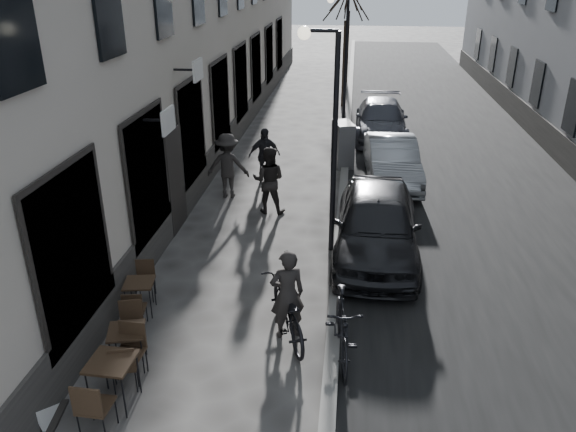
% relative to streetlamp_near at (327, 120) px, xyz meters
% --- Properties ---
extents(road, '(7.30, 60.00, 0.00)m').
position_rel_streetlamp_near_xyz_m(road, '(4.02, 10.00, -3.16)').
color(road, black).
rests_on(road, ground).
extents(kerb, '(0.25, 60.00, 0.12)m').
position_rel_streetlamp_near_xyz_m(kerb, '(0.37, 10.00, -3.10)').
color(kerb, slate).
rests_on(kerb, ground).
extents(streetlamp_near, '(0.90, 0.28, 5.09)m').
position_rel_streetlamp_near_xyz_m(streetlamp_near, '(0.00, 0.00, 0.00)').
color(streetlamp_near, black).
rests_on(streetlamp_near, ground).
extents(streetlamp_far, '(0.90, 0.28, 5.09)m').
position_rel_streetlamp_near_xyz_m(streetlamp_far, '(0.00, 12.00, 0.00)').
color(streetlamp_far, black).
rests_on(streetlamp_far, ground).
extents(tree_near, '(2.40, 2.40, 5.70)m').
position_rel_streetlamp_near_xyz_m(tree_near, '(0.07, 15.00, 1.50)').
color(tree_near, black).
rests_on(tree_near, ground).
extents(bistro_set_a, '(0.69, 1.64, 0.96)m').
position_rel_streetlamp_near_xyz_m(bistro_set_a, '(-2.90, -5.54, -2.66)').
color(bistro_set_a, black).
rests_on(bistro_set_a, ground).
extents(bistro_set_b, '(0.77, 1.50, 0.85)m').
position_rel_streetlamp_near_xyz_m(bistro_set_b, '(-3.02, -4.64, -2.72)').
color(bistro_set_b, black).
rests_on(bistro_set_b, ground).
extents(bistro_set_c, '(0.64, 1.40, 0.80)m').
position_rel_streetlamp_near_xyz_m(bistro_set_c, '(-3.39, -3.07, -2.75)').
color(bistro_set_c, black).
rests_on(bistro_set_c, ground).
extents(sign_board, '(0.48, 0.71, 1.16)m').
position_rel_streetlamp_near_xyz_m(sign_board, '(-3.85, -5.95, -2.69)').
color(sign_board, black).
rests_on(sign_board, ground).
extents(utility_cabinet, '(0.81, 1.11, 1.49)m').
position_rel_streetlamp_near_xyz_m(utility_cabinet, '(0.27, 6.16, -2.41)').
color(utility_cabinet, '#59585B').
rests_on(utility_cabinet, ground).
extents(bicycle, '(1.39, 2.15, 1.07)m').
position_rel_streetlamp_near_xyz_m(bicycle, '(-0.47, -3.49, -2.63)').
color(bicycle, black).
rests_on(bicycle, ground).
extents(cyclist_rider, '(0.74, 0.62, 1.74)m').
position_rel_streetlamp_near_xyz_m(cyclist_rider, '(-0.47, -3.49, -2.29)').
color(cyclist_rider, black).
rests_on(cyclist_rider, ground).
extents(pedestrian_near, '(0.93, 0.74, 1.85)m').
position_rel_streetlamp_near_xyz_m(pedestrian_near, '(-1.62, 2.06, -2.24)').
color(pedestrian_near, black).
rests_on(pedestrian_near, ground).
extents(pedestrian_mid, '(1.25, 0.75, 1.89)m').
position_rel_streetlamp_near_xyz_m(pedestrian_mid, '(-2.96, 3.04, -2.22)').
color(pedestrian_mid, '#272422').
rests_on(pedestrian_mid, ground).
extents(pedestrian_far, '(1.09, 0.82, 1.72)m').
position_rel_streetlamp_near_xyz_m(pedestrian_far, '(-2.10, 4.35, -2.30)').
color(pedestrian_far, black).
rests_on(pedestrian_far, ground).
extents(car_near, '(2.04, 4.78, 1.61)m').
position_rel_streetlamp_near_xyz_m(car_near, '(1.20, -0.14, -2.36)').
color(car_near, black).
rests_on(car_near, ground).
extents(car_mid, '(1.72, 4.25, 1.37)m').
position_rel_streetlamp_near_xyz_m(car_mid, '(1.82, 4.80, -2.47)').
color(car_mid, gray).
rests_on(car_mid, ground).
extents(car_far, '(2.00, 4.84, 1.40)m').
position_rel_streetlamp_near_xyz_m(car_far, '(1.66, 9.79, -2.46)').
color(car_far, '#35373F').
rests_on(car_far, ground).
extents(moped, '(0.78, 2.05, 1.21)m').
position_rel_streetlamp_near_xyz_m(moped, '(0.52, -4.00, -2.56)').
color(moped, black).
rests_on(moped, ground).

